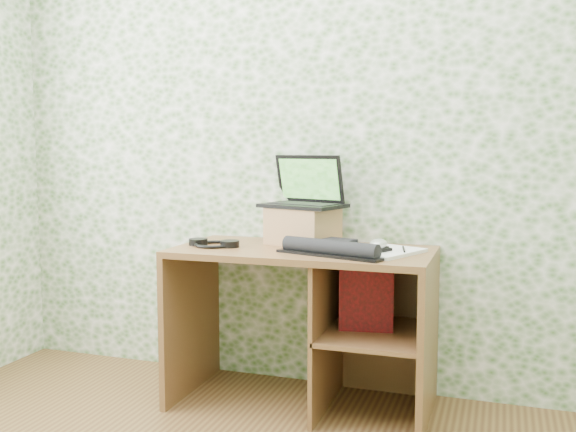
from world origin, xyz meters
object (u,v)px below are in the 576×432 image
(desk, at_px, (320,305))
(laptop, at_px, (305,195))
(keyboard, at_px, (334,248))
(riser, at_px, (303,226))
(notepad, at_px, (386,252))

(desk, xyz_separation_m, laptop, (-0.12, 0.16, 0.51))
(desk, height_order, keyboard, keyboard)
(desk, relative_size, laptop, 2.73)
(riser, height_order, laptop, laptop)
(riser, bearing_deg, desk, -43.46)
(laptop, relative_size, notepad, 1.32)
(notepad, bearing_deg, riser, -176.39)
(riser, bearing_deg, notepad, -20.08)
(desk, height_order, laptop, laptop)
(desk, bearing_deg, keyboard, -51.43)
(laptop, relative_size, keyboard, 0.86)
(riser, height_order, keyboard, riser)
(keyboard, bearing_deg, laptop, 145.08)
(keyboard, height_order, notepad, keyboard)
(laptop, bearing_deg, riser, -72.71)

